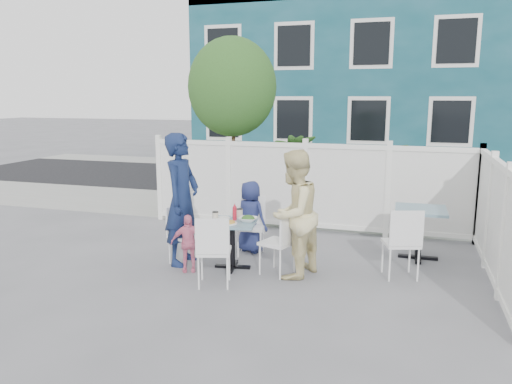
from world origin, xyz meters
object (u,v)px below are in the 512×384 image
(chair_near, at_px, (213,246))
(woman, at_px, (294,214))
(chair_back, at_px, (252,221))
(man, at_px, (182,199))
(spare_table, at_px, (420,220))
(toddler, at_px, (188,243))
(chair_left, at_px, (181,230))
(utility_cabinet, at_px, (225,179))
(chair_right, at_px, (282,238))
(boy, at_px, (250,217))
(main_table, at_px, (232,232))

(chair_near, relative_size, woman, 0.54)
(chair_back, relative_size, man, 0.46)
(spare_table, bearing_deg, toddler, -153.93)
(spare_table, bearing_deg, chair_back, -169.09)
(chair_left, bearing_deg, chair_back, 151.93)
(spare_table, bearing_deg, utility_cabinet, 146.98)
(chair_right, bearing_deg, chair_back, 60.00)
(utility_cabinet, xyz_separation_m, spare_table, (4.10, -2.67, -0.00))
(chair_left, relative_size, man, 0.44)
(spare_table, xyz_separation_m, chair_back, (-2.49, -0.48, -0.09))
(spare_table, bearing_deg, chair_right, -144.71)
(toddler, bearing_deg, boy, 41.37)
(chair_left, distance_m, man, 0.47)
(chair_left, bearing_deg, chair_right, 109.06)
(chair_right, height_order, chair_near, chair_near)
(spare_table, xyz_separation_m, woman, (-1.65, -1.27, 0.26))
(chair_right, xyz_separation_m, man, (-1.51, 0.07, 0.43))
(main_table, bearing_deg, woman, -3.08)
(chair_back, bearing_deg, man, 32.71)
(man, xyz_separation_m, woman, (1.67, -0.06, -0.09))
(woman, bearing_deg, chair_back, -114.50)
(chair_near, bearing_deg, chair_right, 27.48)
(boy, bearing_deg, man, 65.75)
(chair_back, relative_size, chair_near, 0.95)
(chair_left, xyz_separation_m, chair_near, (0.82, -0.78, 0.05))
(main_table, relative_size, chair_near, 0.79)
(utility_cabinet, xyz_separation_m, chair_near, (1.57, -4.64, -0.06))
(utility_cabinet, distance_m, toddler, 4.31)
(chair_back, xyz_separation_m, toddler, (-0.60, -1.04, -0.11))
(chair_near, xyz_separation_m, woman, (0.88, 0.71, 0.32))
(man, height_order, toddler, man)
(main_table, height_order, chair_right, chair_right)
(main_table, distance_m, spare_table, 2.82)
(main_table, height_order, chair_near, chair_near)
(main_table, height_order, boy, boy)
(main_table, relative_size, chair_left, 0.88)
(chair_near, bearing_deg, man, 119.49)
(man, relative_size, toddler, 2.35)
(chair_back, distance_m, boy, 0.10)
(chair_right, height_order, man, man)
(boy, xyz_separation_m, toddler, (-0.56, -1.11, -0.16))
(chair_right, bearing_deg, boy, 59.00)
(chair_right, bearing_deg, toddler, 119.61)
(woman, distance_m, boy, 1.27)
(man, bearing_deg, chair_back, -47.18)
(boy, bearing_deg, chair_back, 137.82)
(chair_back, bearing_deg, chair_near, 79.69)
(utility_cabinet, relative_size, spare_table, 1.56)
(main_table, distance_m, toddler, 0.64)
(spare_table, distance_m, woman, 2.10)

